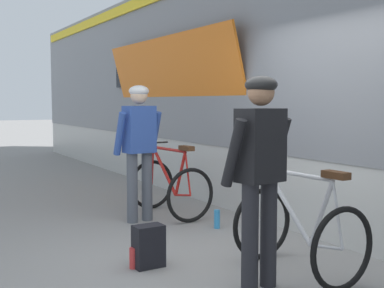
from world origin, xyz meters
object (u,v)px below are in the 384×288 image
at_px(train_car, 327,74).
at_px(bicycle_near_silver, 299,230).
at_px(cyclist_near_in_dark, 260,163).
at_px(water_bottle_by_the_backpack, 133,258).
at_px(bicycle_far_red, 170,186).
at_px(backpack_on_platform, 149,246).
at_px(cyclist_far_in_blue, 139,141).
at_px(water_bottle_near_the_bikes, 217,219).

distance_m(train_car, bicycle_near_silver, 3.64).
relative_size(train_car, cyclist_near_in_dark, 11.46).
distance_m(train_car, water_bottle_by_the_backpack, 4.33).
bearing_deg(bicycle_far_red, backpack_on_platform, -122.62).
bearing_deg(water_bottle_by_the_backpack, cyclist_near_in_dark, -54.80).
distance_m(cyclist_near_in_dark, backpack_on_platform, 1.40).
bearing_deg(water_bottle_by_the_backpack, bicycle_near_silver, -35.60).
bearing_deg(cyclist_near_in_dark, bicycle_near_silver, 11.68).
bearing_deg(cyclist_far_in_blue, bicycle_far_red, 13.27).
bearing_deg(water_bottle_near_the_bikes, cyclist_far_in_blue, 129.72).
distance_m(train_car, bicycle_far_red, 2.88).
relative_size(backpack_on_platform, water_bottle_near_the_bikes, 1.74).
distance_m(backpack_on_platform, water_bottle_near_the_bikes, 1.63).
bearing_deg(cyclist_near_in_dark, bicycle_far_red, 77.58).
bearing_deg(cyclist_near_in_dark, cyclist_far_in_blue, 87.61).
height_order(cyclist_far_in_blue, water_bottle_by_the_backpack, cyclist_far_in_blue).
height_order(train_car, bicycle_far_red, train_car).
bearing_deg(train_car, bicycle_near_silver, -138.20).
bearing_deg(bicycle_near_silver, cyclist_far_in_blue, 99.31).
bearing_deg(bicycle_near_silver, bicycle_far_red, 88.22).
distance_m(cyclist_far_in_blue, water_bottle_by_the_backpack, 2.10).
height_order(train_car, cyclist_near_in_dark, train_car).
height_order(bicycle_far_red, water_bottle_near_the_bikes, bicycle_far_red).
bearing_deg(water_bottle_near_the_bikes, backpack_on_platform, -145.82).
bearing_deg(water_bottle_near_the_bikes, bicycle_near_silver, -98.09).
height_order(train_car, water_bottle_near_the_bikes, train_car).
relative_size(cyclist_far_in_blue, backpack_on_platform, 4.40).
xyz_separation_m(cyclist_near_in_dark, water_bottle_near_the_bikes, (0.78, 1.87, -0.94)).
height_order(bicycle_near_silver, water_bottle_by_the_backpack, bicycle_near_silver).
height_order(cyclist_far_in_blue, water_bottle_near_the_bikes, cyclist_far_in_blue).
xyz_separation_m(train_car, bicycle_near_silver, (-2.45, -2.19, -1.56)).
relative_size(cyclist_near_in_dark, cyclist_far_in_blue, 1.00).
xyz_separation_m(backpack_on_platform, water_bottle_by_the_backpack, (-0.14, 0.04, -0.10)).
relative_size(cyclist_near_in_dark, water_bottle_by_the_backpack, 9.00).
bearing_deg(water_bottle_by_the_backpack, water_bottle_near_the_bikes, 30.60).
relative_size(bicycle_far_red, backpack_on_platform, 2.79).
height_order(train_car, water_bottle_by_the_backpack, train_car).
relative_size(cyclist_near_in_dark, bicycle_far_red, 1.58).
distance_m(bicycle_near_silver, backpack_on_platform, 1.40).
height_order(bicycle_far_red, backpack_on_platform, bicycle_far_red).
distance_m(cyclist_near_in_dark, cyclist_far_in_blue, 2.69).
distance_m(cyclist_near_in_dark, water_bottle_near_the_bikes, 2.24).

